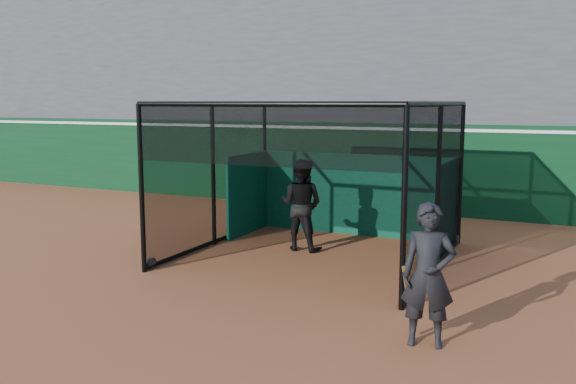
% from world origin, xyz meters
% --- Properties ---
extents(ground, '(120.00, 120.00, 0.00)m').
position_xyz_m(ground, '(0.00, 0.00, 0.00)').
color(ground, brown).
rests_on(ground, ground).
extents(outfield_wall, '(50.00, 0.50, 2.50)m').
position_xyz_m(outfield_wall, '(0.00, 8.50, 1.29)').
color(outfield_wall, '#093518').
rests_on(outfield_wall, ground).
extents(grandstand, '(50.00, 7.85, 8.95)m').
position_xyz_m(grandstand, '(0.00, 12.27, 4.48)').
color(grandstand, '#4C4C4F').
rests_on(grandstand, ground).
extents(batting_cage, '(4.91, 4.92, 3.06)m').
position_xyz_m(batting_cage, '(0.87, 2.77, 1.53)').
color(batting_cage, black).
rests_on(batting_cage, ground).
extents(batter, '(0.95, 0.75, 1.92)m').
position_xyz_m(batter, '(0.38, 3.14, 0.96)').
color(batter, black).
rests_on(batter, ground).
extents(on_deck_player, '(0.75, 0.57, 1.85)m').
position_xyz_m(on_deck_player, '(3.91, -0.84, 0.92)').
color(on_deck_player, black).
rests_on(on_deck_player, ground).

